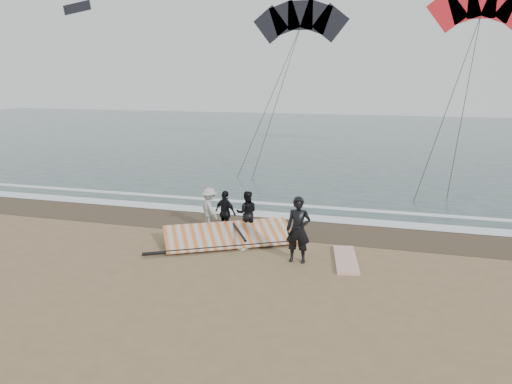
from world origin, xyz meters
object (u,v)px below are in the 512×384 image
at_px(board_white, 346,259).
at_px(sail_rig, 229,236).
at_px(board_cream, 261,237).
at_px(man_main, 298,230).

distance_m(board_white, sail_rig, 3.94).
relative_size(board_white, board_cream, 0.86).
bearing_deg(man_main, board_cream, 132.00).
height_order(board_cream, sail_rig, sail_rig).
xyz_separation_m(man_main, board_white, (1.35, 0.45, -0.93)).
relative_size(man_main, sail_rig, 0.44).
bearing_deg(man_main, sail_rig, 155.10).
bearing_deg(man_main, board_white, 17.81).
distance_m(man_main, board_white, 1.70).
bearing_deg(board_cream, sail_rig, -121.37).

